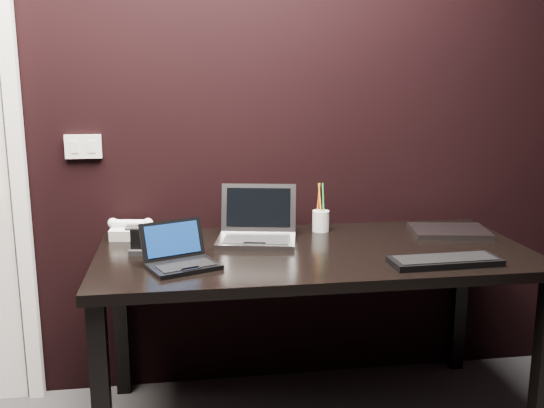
{
  "coord_description": "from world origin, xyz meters",
  "views": [
    {
      "loc": [
        -0.21,
        -0.86,
        1.41
      ],
      "look_at": [
        0.12,
        1.35,
        0.94
      ],
      "focal_mm": 40.0,
      "sensor_mm": 36.0,
      "label": 1
    }
  ],
  "objects": [
    {
      "name": "desk_phone",
      "position": [
        -0.43,
        1.69,
        0.77
      ],
      "size": [
        0.2,
        0.17,
        0.09
      ],
      "color": "silver",
      "rests_on": "desk"
    },
    {
      "name": "wall_back",
      "position": [
        0.0,
        1.8,
        1.3
      ],
      "size": [
        4.0,
        0.0,
        4.0
      ],
      "primitive_type": "plane",
      "rotation": [
        1.57,
        0.0,
        0.0
      ],
      "color": "black",
      "rests_on": "ground"
    },
    {
      "name": "wall_switch",
      "position": [
        -0.62,
        1.79,
        1.12
      ],
      "size": [
        0.15,
        0.02,
        0.1
      ],
      "color": "silver",
      "rests_on": "wall_back"
    },
    {
      "name": "mobile_phone",
      "position": [
        -0.39,
        1.44,
        0.78
      ],
      "size": [
        0.06,
        0.05,
        0.1
      ],
      "color": "black",
      "rests_on": "desk"
    },
    {
      "name": "silver_laptop",
      "position": [
        0.09,
        1.55,
        0.78
      ],
      "size": [
        0.37,
        0.34,
        0.22
      ],
      "color": "#9D9EA3",
      "rests_on": "desk"
    },
    {
      "name": "closed_laptop",
      "position": [
        0.93,
        1.55,
        0.75
      ],
      "size": [
        0.36,
        0.28,
        0.02
      ],
      "color": "#9A9AA0",
      "rests_on": "desk"
    },
    {
      "name": "netbook",
      "position": [
        -0.22,
        1.25,
        0.77
      ],
      "size": [
        0.3,
        0.29,
        0.15
      ],
      "color": "black",
      "rests_on": "desk"
    },
    {
      "name": "ext_keyboard",
      "position": [
        0.73,
        1.14,
        0.75
      ],
      "size": [
        0.41,
        0.15,
        0.03
      ],
      "color": "black",
      "rests_on": "desk"
    },
    {
      "name": "pen_cup",
      "position": [
        0.39,
        1.68,
        0.79
      ],
      "size": [
        0.09,
        0.09,
        0.22
      ],
      "color": "silver",
      "rests_on": "desk"
    },
    {
      "name": "desk",
      "position": [
        0.3,
        1.4,
        0.66
      ],
      "size": [
        1.7,
        0.8,
        0.74
      ],
      "color": "black",
      "rests_on": "ground"
    }
  ]
}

